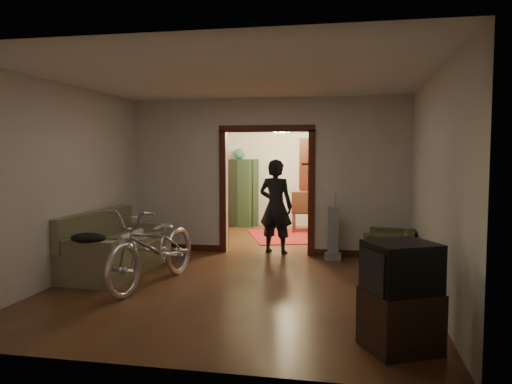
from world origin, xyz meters
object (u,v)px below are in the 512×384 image
(sofa, at_px, (117,242))
(locker, at_px, (240,192))
(bicycle, at_px, (154,246))
(desk, at_px, (341,216))
(person, at_px, (276,206))
(armchair, at_px, (390,251))

(sofa, distance_m, locker, 5.21)
(bicycle, height_order, desk, bicycle)
(sofa, relative_size, person, 1.17)
(person, height_order, locker, person)
(person, bearing_deg, desk, -99.07)
(person, distance_m, desk, 3.10)
(person, bearing_deg, bicycle, 74.46)
(armchair, distance_m, person, 2.29)
(armchair, height_order, person, person)
(sofa, height_order, bicycle, bicycle)
(person, bearing_deg, sofa, 52.73)
(sofa, bearing_deg, person, 44.09)
(armchair, relative_size, locker, 0.44)
(bicycle, bearing_deg, person, 71.91)
(sofa, xyz_separation_m, locker, (0.76, 5.14, 0.37))
(bicycle, distance_m, armchair, 3.54)
(sofa, xyz_separation_m, armchair, (4.12, 0.77, -0.13))
(sofa, bearing_deg, armchair, 13.94)
(bicycle, height_order, armchair, bicycle)
(bicycle, xyz_separation_m, person, (1.31, 2.50, 0.31))
(person, xyz_separation_m, locker, (-1.42, 3.26, -0.02))
(armchair, bearing_deg, sofa, -69.44)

